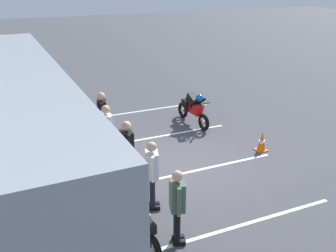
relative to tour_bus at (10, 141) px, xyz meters
name	(u,v)px	position (x,y,z in m)	size (l,w,h in m)	color
ground_plane	(182,163)	(0.41, -4.44, -1.65)	(80.00, 80.00, 0.00)	#424247
tour_bus	(10,141)	(0.00, 0.00, 0.00)	(10.48, 2.99, 3.25)	#8C939E
spectator_far_left	(177,201)	(-2.74, -2.90, -0.66)	(0.57, 0.38, 1.66)	black
spectator_left	(152,170)	(-1.39, -2.88, -0.64)	(0.57, 0.39, 1.70)	black
spectator_centre	(127,148)	(-0.22, -2.65, -0.56)	(0.57, 0.32, 1.81)	black
spectator_right	(107,130)	(1.20, -2.48, -0.58)	(0.58, 0.36, 1.79)	#473823
spectator_far_right	(102,115)	(2.37, -2.63, -0.56)	(0.58, 0.37, 1.81)	black
parked_motorcycle_silver	(138,222)	(-2.41, -2.18, -1.16)	(2.05, 0.58, 0.99)	black
stunt_motorcycle	(193,108)	(3.11, -6.10, -1.03)	(2.05, 0.60, 1.23)	black
traffic_cone	(262,141)	(0.29, -7.09, -1.34)	(0.34, 0.34, 0.63)	orange
bay_line_b	(247,223)	(-2.75, -4.60, -1.64)	(0.23, 4.63, 0.01)	white
bay_line_c	(195,171)	(-0.13, -4.60, -1.64)	(0.24, 4.98, 0.01)	white
bay_line_d	(161,136)	(2.50, -4.60, -1.64)	(0.23, 4.81, 0.01)	white
bay_line_e	(136,112)	(5.12, -4.60, -1.64)	(0.22, 4.19, 0.01)	white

